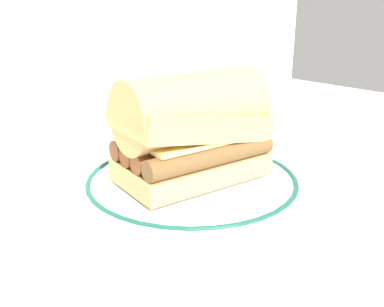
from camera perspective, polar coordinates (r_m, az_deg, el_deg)
ground_plane at (r=0.52m, az=0.77°, el=-6.15°), size 1.50×1.50×0.00m
plate at (r=0.55m, az=0.00°, el=-3.65°), size 0.28×0.28×0.01m
sausage_sandwich at (r=0.53m, az=0.00°, el=3.34°), size 0.19×0.13×0.13m
drinking_glass at (r=0.67m, az=-16.73°, el=2.96°), size 0.06×0.06×0.09m
salt_shaker at (r=0.44m, az=-19.07°, el=-6.59°), size 0.03×0.03×0.08m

